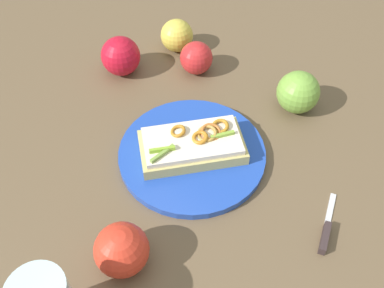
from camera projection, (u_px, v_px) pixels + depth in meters
ground_plane at (192, 156)px, 0.79m from camera, size 2.00×2.00×0.00m
plate at (192, 154)px, 0.78m from camera, size 0.26×0.26×0.01m
sandwich at (193, 145)px, 0.76m from camera, size 0.20×0.20×0.04m
apple_0 at (121, 56)px, 0.91m from camera, size 0.08×0.08×0.08m
apple_1 at (122, 250)px, 0.63m from camera, size 0.11×0.11×0.08m
apple_2 at (196, 58)px, 0.92m from camera, size 0.08×0.08×0.07m
apple_3 at (298, 92)px, 0.84m from camera, size 0.11×0.11×0.08m
apple_4 at (177, 36)px, 0.96m from camera, size 0.09×0.09×0.07m
knife at (326, 231)px, 0.68m from camera, size 0.12×0.03×0.02m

